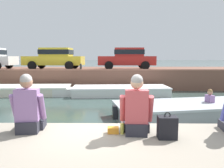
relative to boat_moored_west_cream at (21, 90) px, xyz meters
name	(u,v)px	position (x,y,z in m)	size (l,w,h in m)	color
ground_plane	(110,109)	(5.36, -3.60, -0.26)	(400.00, 400.00, 0.00)	#384C47
far_quay_wall	(112,77)	(5.36, 4.59, 0.41)	(60.00, 6.00, 1.35)	brown
far_wall_coping	(112,70)	(5.36, 1.71, 1.13)	(60.00, 0.24, 0.08)	#925F4C
boat_moored_west_cream	(21,90)	(0.00, 0.00, 0.00)	(6.22, 2.27, 0.53)	silver
boat_moored_central_white	(116,91)	(5.63, -0.11, 0.00)	(6.71, 2.35, 0.52)	white
motorboat_passing	(196,110)	(8.53, -4.97, 0.03)	(6.56, 3.05, 1.06)	#93999E
car_left_inner_yellow	(55,58)	(1.20, 3.29, 1.94)	(4.28, 2.09, 1.54)	yellow
car_centre_red	(127,58)	(6.49, 3.29, 1.94)	(4.08, 1.93, 1.54)	#B2231E
mooring_bollard_mid	(81,67)	(3.30, 1.84, 1.33)	(0.15, 0.15, 0.44)	#2D2B28
person_seated_left	(28,110)	(4.14, -9.26, 1.08)	(0.56, 0.56, 0.97)	#282833
person_seated_right	(136,111)	(5.92, -9.34, 1.08)	(0.55, 0.54, 0.97)	#282833
bottle_drink	(122,128)	(5.69, -9.37, 0.81)	(0.06, 0.06, 0.20)	#CCC64C
backpack_on_ledge	(167,127)	(6.36, -9.54, 0.88)	(0.28, 0.24, 0.41)	black
snack_bag	(113,130)	(5.54, -9.34, 0.76)	(0.18, 0.12, 0.10)	orange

